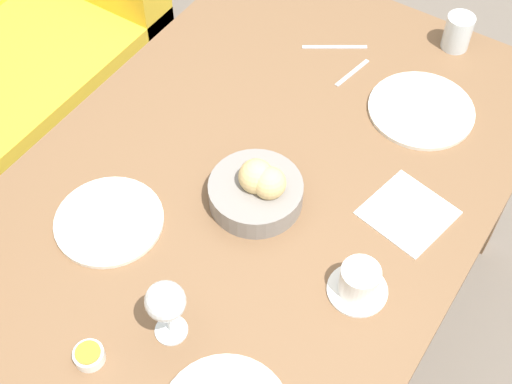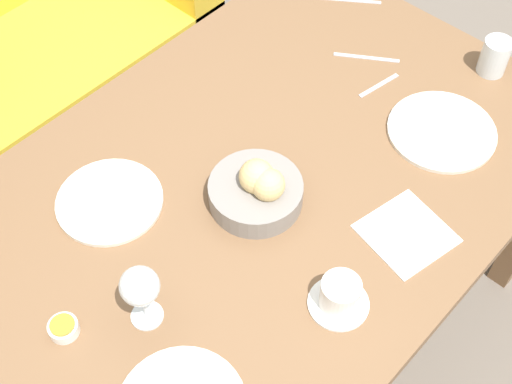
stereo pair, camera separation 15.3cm
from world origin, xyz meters
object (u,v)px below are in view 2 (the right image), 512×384
bread_basket (258,190)px  plate_far_center (110,201)px  knife_silver (350,0)px  wine_glass (140,288)px  water_tumbler (495,57)px  napkin (406,233)px  jam_bowl_honey (64,328)px  plate_near_right (442,131)px  spoon_coffee (379,85)px  fork_silver (366,58)px  coffee_cup (340,296)px

bread_basket → plate_far_center: size_ratio=0.88×
knife_silver → wine_glass: bearing=-163.4°
bread_basket → plate_far_center: 0.32m
water_tumbler → knife_silver: bearing=92.4°
napkin → jam_bowl_honey: bearing=150.8°
plate_near_right → spoon_coffee: size_ratio=2.02×
fork_silver → knife_silver: 0.23m
plate_near_right → plate_far_center: (-0.66, 0.42, 0.00)m
plate_near_right → napkin: size_ratio=1.29×
coffee_cup → water_tumbler: bearing=9.7°
plate_far_center → fork_silver: bearing=-9.9°
jam_bowl_honey → coffee_cup: bearing=-41.1°
plate_far_center → water_tumbler: 1.00m
water_tumbler → fork_silver: 0.31m
jam_bowl_honey → fork_silver: size_ratio=0.40×
coffee_cup → spoon_coffee: coffee_cup is taller
plate_far_center → spoon_coffee: size_ratio=1.84×
fork_silver → knife_silver: bearing=48.1°
plate_far_center → napkin: bearing=-54.8°
wine_glass → jam_bowl_honey: bearing=144.1°
plate_far_center → coffee_cup: (0.14, -0.52, 0.03)m
water_tumbler → jam_bowl_honey: 1.20m
plate_far_center → jam_bowl_honey: jam_bowl_honey is taller
fork_silver → bread_basket: bearing=-168.9°
napkin → plate_far_center: bearing=125.2°
water_tumbler → spoon_coffee: size_ratio=0.74×
knife_silver → napkin: napkin is taller
wine_glass → jam_bowl_honey: 0.19m
spoon_coffee → napkin: napkin is taller
knife_silver → spoon_coffee: bearing=-129.9°
plate_far_center → water_tumbler: water_tumbler is taller
fork_silver → knife_silver: same height
plate_far_center → wine_glass: 0.31m
coffee_cup → fork_silver: coffee_cup is taller
plate_near_right → knife_silver: size_ratio=1.78×
spoon_coffee → plate_far_center: bearing=162.6°
knife_silver → spoon_coffee: (-0.22, -0.26, 0.00)m
coffee_cup → fork_silver: 0.72m
plate_near_right → wine_glass: wine_glass is taller
jam_bowl_honey → knife_silver: bearing=10.5°
bread_basket → wine_glass: bearing=-174.9°
plate_near_right → jam_bowl_honey: jam_bowl_honey is taller
wine_glass → jam_bowl_honey: (-0.13, 0.09, -0.10)m
wine_glass → water_tumbler: bearing=-6.7°
wine_glass → spoon_coffee: size_ratio=1.23×
fork_silver → spoon_coffee: bearing=-125.5°
bread_basket → fork_silver: (0.53, 0.10, -0.04)m
wine_glass → plate_far_center: bearing=63.9°
wine_glass → spoon_coffee: bearing=3.5°
plate_near_right → wine_glass: 0.81m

